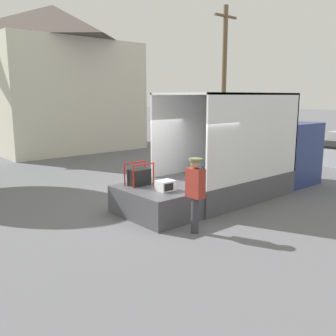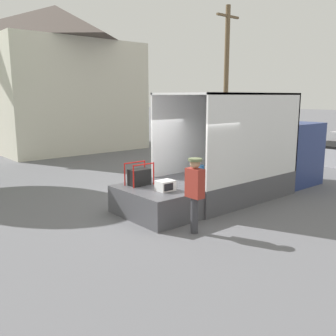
# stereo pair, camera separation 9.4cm
# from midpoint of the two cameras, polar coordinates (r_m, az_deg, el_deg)

# --- Properties ---
(ground_plane) EXTENTS (160.00, 160.00, 0.00)m
(ground_plane) POSITION_cam_midpoint_polar(r_m,az_deg,el_deg) (10.75, 1.56, -6.41)
(ground_plane) COLOR slate
(box_truck) EXTENTS (6.32, 2.32, 3.29)m
(box_truck) POSITION_cam_midpoint_polar(r_m,az_deg,el_deg) (13.27, 13.75, 0.97)
(box_truck) COLOR navy
(box_truck) RESTS_ON ground
(tailgate_deck) EXTENTS (1.58, 2.21, 0.76)m
(tailgate_deck) POSITION_cam_midpoint_polar(r_m,az_deg,el_deg) (10.15, -1.76, -5.21)
(tailgate_deck) COLOR #4C4C51
(tailgate_deck) RESTS_ON ground
(microwave) EXTENTS (0.46, 0.37, 0.27)m
(microwave) POSITION_cam_midpoint_polar(r_m,az_deg,el_deg) (9.79, -0.12, -2.69)
(microwave) COLOR white
(microwave) RESTS_ON tailgate_deck
(portable_generator) EXTENTS (0.72, 0.45, 0.63)m
(portable_generator) POSITION_cam_midpoint_polar(r_m,az_deg,el_deg) (10.42, -4.06, -1.30)
(portable_generator) COLOR black
(portable_generator) RESTS_ON tailgate_deck
(worker_person) EXTENTS (0.32, 0.44, 1.80)m
(worker_person) POSITION_cam_midpoint_polar(r_m,az_deg,el_deg) (8.73, 4.41, -2.96)
(worker_person) COLOR #38383D
(worker_person) RESTS_ON ground
(house_backdrop) EXTENTS (8.51, 7.82, 8.48)m
(house_backdrop) POSITION_cam_midpoint_polar(r_m,az_deg,el_deg) (24.47, -16.18, 13.12)
(house_backdrop) COLOR beige
(house_backdrop) RESTS_ON ground
(utility_pole) EXTENTS (1.80, 0.28, 8.29)m
(utility_pole) POSITION_cam_midpoint_polar(r_m,az_deg,el_deg) (22.89, 8.98, 13.55)
(utility_pole) COLOR brown
(utility_pole) RESTS_ON ground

